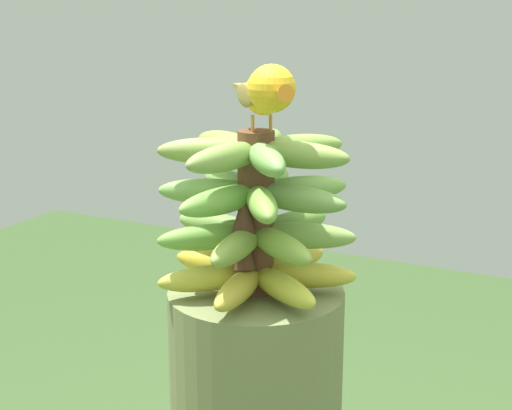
% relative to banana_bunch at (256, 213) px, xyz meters
% --- Properties ---
extents(banana_bunch, '(0.30, 0.30, 0.25)m').
position_rel_banana_bunch_xyz_m(banana_bunch, '(0.00, 0.00, 0.00)').
color(banana_bunch, brown).
rests_on(banana_bunch, banana_tree).
extents(perched_bird, '(0.18, 0.17, 0.10)m').
position_rel_banana_bunch_xyz_m(perched_bird, '(0.02, 0.02, 0.18)').
color(perched_bird, '#C68933').
rests_on(perched_bird, banana_bunch).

